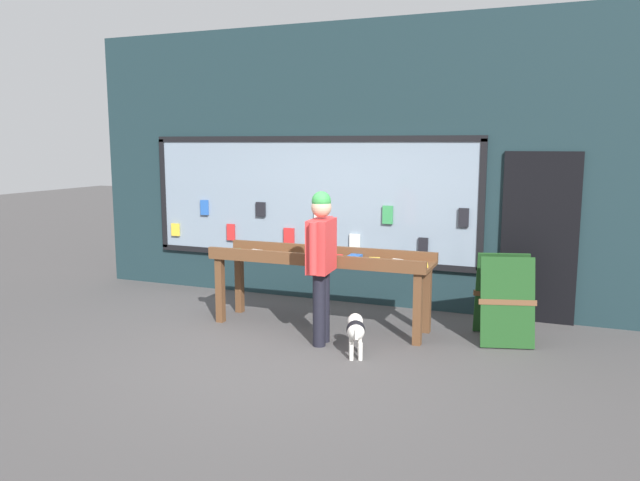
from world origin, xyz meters
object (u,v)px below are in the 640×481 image
person_browsing (321,256)px  small_dog (356,330)px  display_table_main (320,265)px  sandwich_board_sign (504,298)px

person_browsing → small_dog: person_browsing is taller
display_table_main → sandwich_board_sign: 2.13m
display_table_main → person_browsing: size_ratio=1.59×
sandwich_board_sign → display_table_main: bearing=171.9°
display_table_main → sandwich_board_sign: (2.09, 0.29, -0.27)m
small_dog → sandwich_board_sign: size_ratio=0.56×
display_table_main → small_dog: 1.19m
display_table_main → person_browsing: person_browsing is taller
person_browsing → small_dog: (0.48, -0.22, -0.71)m
person_browsing → sandwich_board_sign: (1.85, 0.87, -0.50)m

